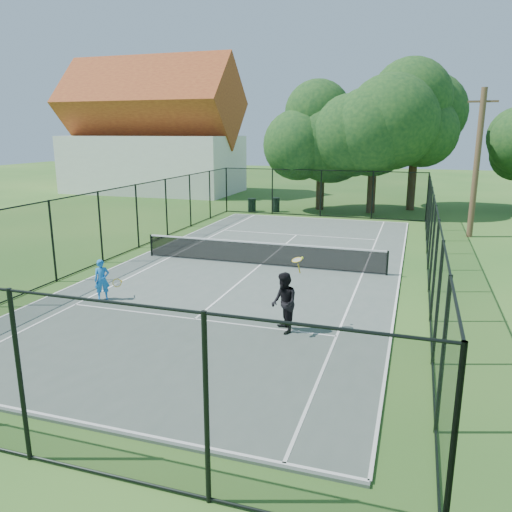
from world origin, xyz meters
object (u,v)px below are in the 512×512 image
(trash_bin_right, at_px, (276,205))
(utility_pole, at_px, (477,163))
(trash_bin_left, at_px, (252,205))
(tennis_net, at_px, (261,252))
(player_blue, at_px, (102,280))
(player_black, at_px, (284,303))

(trash_bin_right, bearing_deg, utility_pole, -22.72)
(trash_bin_left, xyz_separation_m, utility_pole, (13.55, -4.71, 3.34))
(tennis_net, bearing_deg, player_blue, -122.17)
(tennis_net, distance_m, trash_bin_left, 14.56)
(utility_pole, relative_size, player_black, 3.69)
(tennis_net, height_order, trash_bin_right, tennis_net)
(tennis_net, bearing_deg, trash_bin_right, 103.21)
(trash_bin_left, bearing_deg, player_black, -69.42)
(tennis_net, xyz_separation_m, trash_bin_left, (-4.91, 13.71, -0.13))
(trash_bin_right, relative_size, utility_pole, 0.13)
(tennis_net, xyz_separation_m, utility_pole, (8.65, 9.00, 3.21))
(trash_bin_left, xyz_separation_m, player_black, (7.60, -20.23, 0.44))
(trash_bin_left, xyz_separation_m, player_blue, (1.34, -19.39, 0.27))
(player_black, bearing_deg, trash_bin_left, 110.58)
(trash_bin_left, relative_size, trash_bin_right, 0.91)
(utility_pole, height_order, player_blue, utility_pole)
(player_black, bearing_deg, trash_bin_right, 106.24)
(trash_bin_right, bearing_deg, player_black, -73.76)
(player_blue, bearing_deg, utility_pole, 50.23)
(tennis_net, height_order, player_blue, player_blue)
(tennis_net, relative_size, trash_bin_left, 11.33)
(tennis_net, bearing_deg, trash_bin_left, 109.70)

